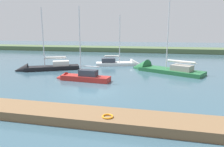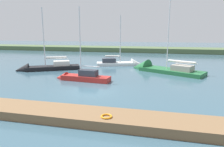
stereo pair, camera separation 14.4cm
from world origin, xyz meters
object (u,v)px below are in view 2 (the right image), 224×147
at_px(sailboat_inner_slip, 80,78).
at_px(sailboat_mid_channel, 45,69).
at_px(sailboat_far_left, 157,70).
at_px(life_ring_buoy, 106,116).
at_px(sailboat_near_dock, 123,64).

bearing_deg(sailboat_inner_slip, sailboat_mid_channel, -27.59).
height_order(sailboat_inner_slip, sailboat_far_left, sailboat_far_left).
distance_m(life_ring_buoy, sailboat_near_dock, 22.28).
xyz_separation_m(life_ring_buoy, sailboat_inner_slip, (5.77, -10.37, -0.39)).
xyz_separation_m(life_ring_buoy, sailboat_near_dock, (2.99, -22.08, -0.43)).
distance_m(sailboat_mid_channel, sailboat_near_dock, 12.27).
bearing_deg(sailboat_inner_slip, sailboat_far_left, -131.93).
height_order(life_ring_buoy, sailboat_inner_slip, sailboat_inner_slip).
xyz_separation_m(life_ring_buoy, sailboat_mid_channel, (13.08, -15.11, -0.38)).
bearing_deg(sailboat_far_left, sailboat_inner_slip, 70.45).
relative_size(sailboat_inner_slip, sailboat_near_dock, 0.96).
xyz_separation_m(sailboat_inner_slip, sailboat_near_dock, (-2.78, -11.71, -0.04)).
xyz_separation_m(life_ring_buoy, sailboat_far_left, (-2.53, -18.04, -0.43)).
distance_m(life_ring_buoy, sailboat_mid_channel, 19.99).
distance_m(sailboat_inner_slip, sailboat_mid_channel, 8.72).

